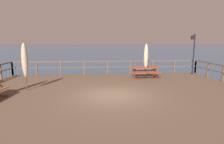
# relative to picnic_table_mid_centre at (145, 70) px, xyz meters

# --- Properties ---
(ground_plane) EXTENTS (600.00, 600.00, 0.00)m
(ground_plane) POSITION_rel_picnic_table_mid_centre_xyz_m (-2.68, -4.22, -1.42)
(ground_plane) COLOR navy
(wooden_deck) EXTENTS (15.23, 12.12, 0.86)m
(wooden_deck) POSITION_rel_picnic_table_mid_centre_xyz_m (-2.68, -4.22, -0.99)
(wooden_deck) COLOR brown
(wooden_deck) RESTS_ON ground
(railing_waterside_far) EXTENTS (15.03, 0.10, 1.09)m
(railing_waterside_far) POSITION_rel_picnic_table_mid_centre_xyz_m (-2.68, 1.69, 0.19)
(railing_waterside_far) COLOR brown
(railing_waterside_far) RESTS_ON wooden_deck
(picnic_table_mid_centre) EXTENTS (1.99, 1.54, 0.78)m
(picnic_table_mid_centre) POSITION_rel_picnic_table_mid_centre_xyz_m (0.00, 0.00, 0.00)
(picnic_table_mid_centre) COLOR #993819
(picnic_table_mid_centre) RESTS_ON wooden_deck
(patio_umbrella_tall_back_right) EXTENTS (0.32, 0.32, 2.48)m
(patio_umbrella_tall_back_right) POSITION_rel_picnic_table_mid_centre_xyz_m (0.04, -0.02, 1.01)
(patio_umbrella_tall_back_right) COLOR #4C3828
(patio_umbrella_tall_back_right) RESTS_ON wooden_deck
(patio_umbrella_short_mid) EXTENTS (0.32, 0.32, 2.54)m
(patio_umbrella_short_mid) POSITION_rel_picnic_table_mid_centre_xyz_m (-7.25, -3.02, 1.06)
(patio_umbrella_short_mid) COLOR #4C3828
(patio_umbrella_short_mid) RESTS_ON wooden_deck
(lamp_post_hooked) EXTENTS (0.53, 0.54, 3.20)m
(lamp_post_hooked) POSITION_rel_picnic_table_mid_centre_xyz_m (4.10, 1.00, 1.55)
(lamp_post_hooked) COLOR black
(lamp_post_hooked) RESTS_ON wooden_deck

